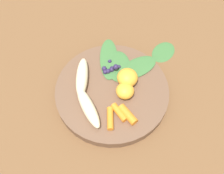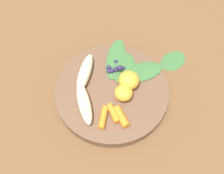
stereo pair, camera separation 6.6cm
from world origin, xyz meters
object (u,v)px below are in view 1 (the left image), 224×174
orange_segment_near (127,78)px  banana_peeled_right (82,77)px  bowl (112,92)px  kale_leaf_stray (163,52)px  banana_peeled_left (88,107)px

orange_segment_near → banana_peeled_right: bearing=-66.8°
bowl → orange_segment_near: size_ratio=5.51×
bowl → kale_leaf_stray: size_ratio=3.49×
banana_peeled_right → orange_segment_near: size_ratio=2.22×
banana_peeled_right → kale_leaf_stray: banana_peeled_right is taller
banana_peeled_left → banana_peeled_right: size_ratio=1.00×
banana_peeled_right → bowl: bearing=71.8°
banana_peeled_right → banana_peeled_left: bearing=13.9°
bowl → banana_peeled_left: banana_peeled_left is taller
kale_leaf_stray → bowl: bearing=170.3°
bowl → orange_segment_near: 0.06m
banana_peeled_left → bowl: bearing=110.3°
banana_peeled_right → orange_segment_near: (-0.05, 0.11, 0.00)m
bowl → banana_peeled_left: 0.09m
bowl → banana_peeled_right: bearing=-83.7°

